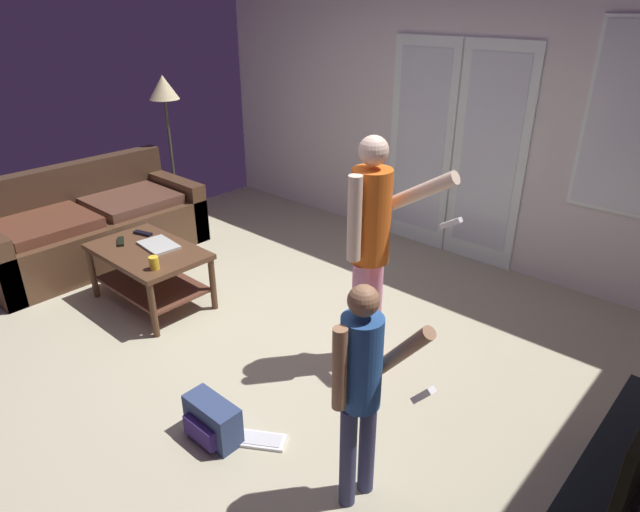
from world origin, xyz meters
name	(u,v)px	position (x,y,z in m)	size (l,w,h in m)	color
ground_plane	(258,345)	(0.00, 0.00, -0.01)	(5.68, 4.87, 0.02)	#B0A98B
wall_back_with_doors	(449,121)	(0.06, 2.40, 1.26)	(5.68, 0.09, 2.59)	silver
leather_couch	(91,228)	(-2.29, -0.06, 0.30)	(0.93, 2.01, 0.85)	#4F3523
coffee_table	(150,264)	(-1.09, -0.17, 0.35)	(0.97, 0.62, 0.48)	#523521
person_adult	(372,235)	(0.71, 0.38, 0.95)	(0.64, 0.44, 1.58)	pink
person_child	(362,381)	(1.38, -0.57, 0.73)	(0.43, 0.33, 1.21)	#36375A
floor_lamp	(165,97)	(-2.61, 1.13, 1.33)	(0.32, 0.32, 1.56)	#3B2625
backpack	(212,421)	(0.51, -0.81, 0.12)	(0.35, 0.19, 0.25)	navy
loose_keyboard	(248,438)	(0.68, -0.69, 0.01)	(0.44, 0.34, 0.02)	white
laptop_closed	(159,245)	(-1.07, -0.07, 0.49)	(0.33, 0.23, 0.02)	#B9BCB4
cup_near_edge	(154,263)	(-0.74, -0.32, 0.53)	(0.07, 0.07, 0.10)	yellow
tv_remote_black	(121,242)	(-1.35, -0.24, 0.49)	(0.17, 0.05, 0.02)	black
dvd_remote_slim	(143,233)	(-1.37, -0.03, 0.49)	(0.17, 0.05, 0.02)	black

